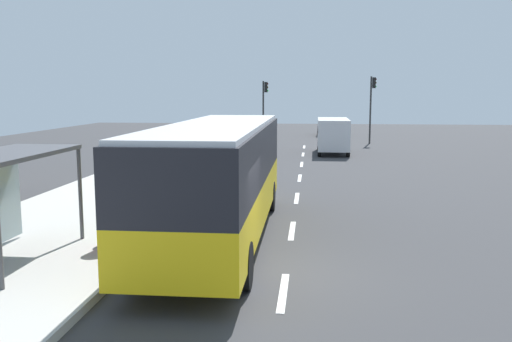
{
  "coord_description": "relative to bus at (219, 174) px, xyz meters",
  "views": [
    {
      "loc": [
        0.77,
        -11.58,
        4.02
      ],
      "look_at": [
        -1.0,
        5.8,
        1.5
      ],
      "focal_mm": 38.18,
      "sensor_mm": 36.0,
      "label": 1
    }
  ],
  "objects": [
    {
      "name": "ground_plane",
      "position": [
        1.71,
        11.18,
        -1.86
      ],
      "size": [
        56.0,
        92.0,
        0.04
      ],
      "primitive_type": "cube",
      "color": "#38383A"
    },
    {
      "name": "lane_stripe_seg_3",
      "position": [
        1.96,
        6.18,
        -1.84
      ],
      "size": [
        0.16,
        2.2,
        0.01
      ],
      "primitive_type": "cube",
      "color": "silver",
      "rests_on": "ground"
    },
    {
      "name": "lane_stripe_seg_1",
      "position": [
        1.96,
        -3.82,
        -1.84
      ],
      "size": [
        0.16,
        2.2,
        0.01
      ],
      "primitive_type": "cube",
      "color": "silver",
      "rests_on": "ground"
    },
    {
      "name": "traffic_light_near_side",
      "position": [
        7.21,
        29.6,
        1.66
      ],
      "size": [
        0.49,
        0.28,
        5.29
      ],
      "color": "#2D2D2D",
      "rests_on": "ground"
    },
    {
      "name": "bus",
      "position": [
        0.0,
        0.0,
        0.0
      ],
      "size": [
        2.58,
        11.02,
        3.21
      ],
      "color": "yellow",
      "rests_on": "ground"
    },
    {
      "name": "lane_stripe_seg_2",
      "position": [
        1.96,
        1.18,
        -1.84
      ],
      "size": [
        0.16,
        2.2,
        0.01
      ],
      "primitive_type": "cube",
      "color": "silver",
      "rests_on": "ground"
    },
    {
      "name": "lane_stripe_seg_4",
      "position": [
        1.96,
        11.18,
        -1.84
      ],
      "size": [
        0.16,
        2.2,
        0.01
      ],
      "primitive_type": "cube",
      "color": "silver",
      "rests_on": "ground"
    },
    {
      "name": "lane_stripe_seg_5",
      "position": [
        1.96,
        16.18,
        -1.84
      ],
      "size": [
        0.16,
        2.2,
        0.01
      ],
      "primitive_type": "cube",
      "color": "silver",
      "rests_on": "ground"
    },
    {
      "name": "traffic_light_far_side",
      "position": [
        -1.39,
        30.4,
        1.46
      ],
      "size": [
        0.49,
        0.28,
        4.97
      ],
      "color": "#2D2D2D",
      "rests_on": "ground"
    },
    {
      "name": "lane_stripe_seg_6",
      "position": [
        1.96,
        21.18,
        -1.84
      ],
      "size": [
        0.16,
        2.2,
        0.01
      ],
      "primitive_type": "cube",
      "color": "silver",
      "rests_on": "ground"
    },
    {
      "name": "recycling_bin_yellow",
      "position": [
        -2.49,
        -0.31,
        -1.19
      ],
      "size": [
        0.52,
        0.52,
        0.95
      ],
      "primitive_type": "cylinder",
      "color": "yellow",
      "rests_on": "sidewalk_platform"
    },
    {
      "name": "lane_stripe_seg_7",
      "position": [
        1.96,
        26.18,
        -1.84
      ],
      "size": [
        0.16,
        2.2,
        0.01
      ],
      "primitive_type": "cube",
      "color": "silver",
      "rests_on": "ground"
    },
    {
      "name": "sidewalk_platform",
      "position": [
        -4.69,
        -0.82,
        -1.75
      ],
      "size": [
        6.2,
        30.0,
        0.18
      ],
      "primitive_type": "cube",
      "color": "beige",
      "rests_on": "ground"
    },
    {
      "name": "sedan_near",
      "position": [
        4.01,
        37.91,
        -1.05
      ],
      "size": [
        2.0,
        4.47,
        1.52
      ],
      "color": "black",
      "rests_on": "ground"
    },
    {
      "name": "recycling_bin_red",
      "position": [
        -2.49,
        -1.71,
        -1.19
      ],
      "size": [
        0.52,
        0.52,
        0.95
      ],
      "primitive_type": "cylinder",
      "color": "red",
      "rests_on": "sidewalk_platform"
    },
    {
      "name": "recycling_bin_green",
      "position": [
        -2.49,
        -1.01,
        -1.19
      ],
      "size": [
        0.52,
        0.52,
        0.95
      ],
      "primitive_type": "cylinder",
      "color": "green",
      "rests_on": "sidewalk_platform"
    },
    {
      "name": "white_van",
      "position": [
        3.91,
        22.1,
        -0.5
      ],
      "size": [
        2.05,
        5.21,
        2.3
      ],
      "color": "silver",
      "rests_on": "ground"
    }
  ]
}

